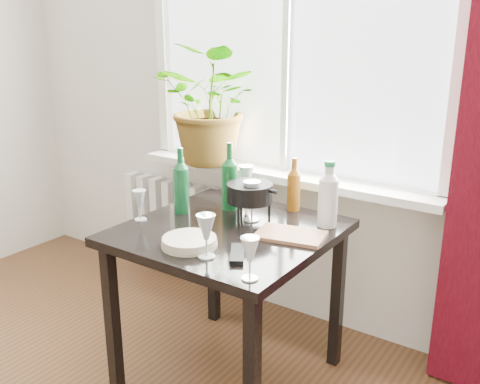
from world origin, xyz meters
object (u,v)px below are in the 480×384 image
Objects in this scene: table at (229,248)px; tv_remote at (237,254)px; bottle_amber at (294,184)px; wineglass_front_right at (206,236)px; wine_bottle_right at (230,176)px; wineglass_back_center at (252,200)px; radiator at (178,224)px; cleaning_bottle at (328,193)px; cutting_board at (291,235)px; wineglass_far_right at (250,258)px; fondue_pot at (250,201)px; plate_stack at (189,242)px; wine_bottle_left at (181,180)px; wineglass_back_left at (246,183)px; potted_plant at (214,105)px; wineglass_front_left at (140,205)px.

tv_remote reaches higher than table.
wineglass_front_right is (-0.00, -0.66, -0.04)m from bottle_amber.
wine_bottle_right is 1.73× the size of wineglass_back_center.
table reaches higher than radiator.
radiator is at bearing 162.96° from cleaning_bottle.
wineglass_front_right is 1.01× the size of tv_remote.
wine_bottle_right is at bearing 124.03° from table.
wineglass_back_center is (-0.08, 0.43, 0.01)m from wineglass_front_right.
table is at bearing -55.97° from wine_bottle_right.
wineglass_far_right is at bearing -79.88° from cutting_board.
plate_stack is at bearing -85.39° from fondue_pot.
wineglass_front_right is at bearing -90.33° from bottle_amber.
plate_stack is at bearing -132.06° from cutting_board.
wineglass_far_right reaches higher than cutting_board.
bottle_amber is 0.25m from cleaning_bottle.
radiator is at bearing 136.11° from wineglass_front_right.
plate_stack is at bearing 154.67° from tv_remote.
wine_bottle_left is 1.69× the size of wineglass_back_left.
potted_plant is at bearing 120.92° from plate_stack.
bottle_amber is at bearing 72.97° from table.
wineglass_front_left is (0.47, -0.77, 0.43)m from radiator.
cutting_board is at bearing -26.78° from radiator.
bottle_amber reaches higher than cutting_board.
potted_plant is at bearing 151.40° from wineglass_back_left.
cleaning_bottle reaches higher than plate_stack.
bottle_amber is 0.66m from wineglass_front_right.
cleaning_bottle reaches higher than fondue_pot.
wine_bottle_right is at bearing 156.81° from wineglass_back_center.
cutting_board is (0.75, -0.48, -0.42)m from potted_plant.
table is at bearing 134.29° from wineglass_far_right.
wine_bottle_left is at bearing -178.11° from cutting_board.
wineglass_far_right is 0.86× the size of wineglass_back_left.
bottle_amber is at bearing 107.79° from wineglass_far_right.
wineglass_front_right is at bearing -112.23° from cleaning_bottle.
wine_bottle_left is 1.29× the size of fondue_pot.
cleaning_bottle is at bearing -17.04° from radiator.
wineglass_back_left is 0.55m from wineglass_front_left.
radiator is 1.11m from wineglass_back_center.
wineglass_front_right reaches higher than table.
plate_stack is 0.21m from tv_remote.
fondue_pot reaches higher than wineglass_front_left.
wine_bottle_left reaches higher than wineglass_front_right.
wineglass_back_left is 0.25m from fondue_pot.
wineglass_front_left is at bearing -159.56° from table.
bottle_amber reaches higher than fondue_pot.
wineglass_front_right reaches higher than tv_remote.
potted_plant reaches higher than wineglass_back_center.
wineglass_back_center reaches higher than radiator.
potted_plant reaches higher than bottle_amber.
wineglass_far_right is 0.66× the size of fondue_pot.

